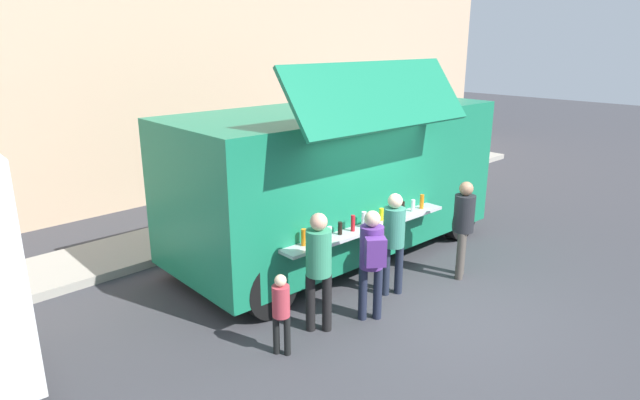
% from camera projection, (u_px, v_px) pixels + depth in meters
% --- Properties ---
extents(ground_plane, '(60.00, 60.00, 0.00)m').
position_uv_depth(ground_plane, '(430.00, 309.00, 8.09)').
color(ground_plane, '#38383D').
extents(curb_strip, '(28.00, 1.60, 0.15)m').
position_uv_depth(curb_strip, '(66.00, 269.00, 9.30)').
color(curb_strip, '#9E998E').
rests_on(curb_strip, ground).
extents(building_behind, '(32.00, 2.40, 7.02)m').
position_uv_depth(building_behind, '(25.00, 57.00, 11.65)').
color(building_behind, tan).
rests_on(building_behind, ground).
extents(food_truck_main, '(6.25, 3.34, 3.58)m').
position_uv_depth(food_truck_main, '(337.00, 176.00, 9.77)').
color(food_truck_main, '#187853').
rests_on(food_truck_main, ground).
extents(trash_bin, '(0.60, 0.60, 1.03)m').
position_uv_depth(trash_bin, '(390.00, 168.00, 14.64)').
color(trash_bin, '#2B5E37').
rests_on(trash_bin, ground).
extents(customer_front_ordering, '(0.52, 0.41, 1.66)m').
position_uv_depth(customer_front_ordering, '(393.00, 236.00, 8.30)').
color(customer_front_ordering, '#1E2536').
rests_on(customer_front_ordering, ground).
extents(customer_mid_with_backpack, '(0.49, 0.52, 1.64)m').
position_uv_depth(customer_mid_with_backpack, '(372.00, 255.00, 7.50)').
color(customer_mid_with_backpack, '#1D2336').
rests_on(customer_mid_with_backpack, ground).
extents(customer_rear_waiting, '(0.35, 0.35, 1.71)m').
position_uv_depth(customer_rear_waiting, '(319.00, 262.00, 7.23)').
color(customer_rear_waiting, black).
rests_on(customer_rear_waiting, ground).
extents(customer_extra_browsing, '(0.34, 0.34, 1.67)m').
position_uv_depth(customer_extra_browsing, '(464.00, 221.00, 8.92)').
color(customer_extra_browsing, '#504942').
rests_on(customer_extra_browsing, ground).
extents(child_near_queue, '(0.23, 0.23, 1.11)m').
position_uv_depth(child_near_queue, '(281.00, 307.00, 6.76)').
color(child_near_queue, black).
rests_on(child_near_queue, ground).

